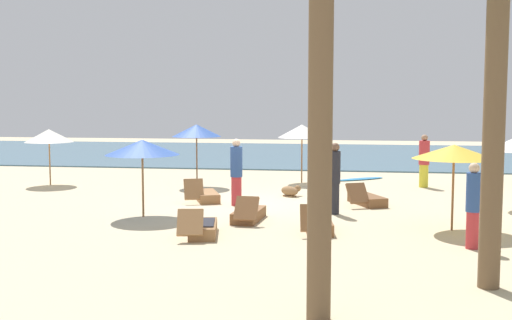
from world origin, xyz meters
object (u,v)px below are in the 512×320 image
(umbrella_6, at_px, (49,136))
(lounger_0, at_px, (318,224))
(person_3, at_px, (236,172))
(lounger_2, at_px, (202,228))
(lounger_3, at_px, (366,199))
(person_0, at_px, (473,205))
(umbrella_4, at_px, (302,131))
(lounger_4, at_px, (206,196))
(umbrella_2, at_px, (197,131))
(person_1, at_px, (335,177))
(umbrella_8, at_px, (142,147))
(umbrella_3, at_px, (454,152))
(surfboard, at_px, (361,179))
(lounger_1, at_px, (248,214))
(person_2, at_px, (424,161))
(dog, at_px, (291,191))

(umbrella_6, height_order, lounger_0, umbrella_6)
(lounger_0, height_order, person_3, person_3)
(lounger_2, xyz_separation_m, lounger_3, (3.81, 4.86, -0.01))
(lounger_2, bearing_deg, person_0, -3.83)
(umbrella_4, height_order, umbrella_6, umbrella_4)
(umbrella_6, relative_size, person_3, 1.04)
(lounger_3, bearing_deg, lounger_4, -179.89)
(umbrella_2, height_order, person_1, umbrella_2)
(umbrella_2, distance_m, lounger_0, 8.72)
(umbrella_8, height_order, lounger_0, umbrella_8)
(lounger_3, relative_size, lounger_4, 1.02)
(lounger_0, bearing_deg, umbrella_3, 11.06)
(umbrella_8, height_order, lounger_4, umbrella_8)
(umbrella_6, distance_m, lounger_3, 11.69)
(person_1, height_order, surfboard, person_1)
(lounger_0, bearing_deg, lounger_4, 132.28)
(lounger_4, bearing_deg, umbrella_3, -26.49)
(lounger_1, relative_size, person_3, 0.87)
(person_3, xyz_separation_m, surfboard, (3.69, 6.56, -0.96))
(person_0, distance_m, person_2, 9.38)
(umbrella_3, bearing_deg, umbrella_4, 117.37)
(umbrella_3, bearing_deg, umbrella_6, 155.14)
(umbrella_6, bearing_deg, lounger_0, -33.82)
(umbrella_3, distance_m, surfboard, 9.69)
(lounger_0, bearing_deg, umbrella_4, 96.92)
(lounger_2, bearing_deg, umbrella_6, 134.50)
(umbrella_4, bearing_deg, person_3, -105.48)
(lounger_2, bearing_deg, lounger_3, 51.89)
(person_3, xyz_separation_m, dog, (1.41, 1.96, -0.82))
(umbrella_8, bearing_deg, lounger_2, -44.73)
(umbrella_3, distance_m, dog, 6.59)
(lounger_0, bearing_deg, lounger_1, 149.93)
(person_0, distance_m, dog, 7.94)
(umbrella_4, bearing_deg, lounger_0, -83.08)
(umbrella_3, height_order, lounger_4, umbrella_3)
(umbrella_2, height_order, lounger_0, umbrella_2)
(lounger_0, bearing_deg, lounger_3, 73.17)
(lounger_0, height_order, lounger_1, lounger_0)
(lounger_1, distance_m, lounger_3, 4.24)
(person_3, bearing_deg, surfboard, 60.63)
(umbrella_8, height_order, lounger_2, umbrella_8)
(umbrella_3, xyz_separation_m, person_1, (-2.82, 1.74, -0.87))
(umbrella_2, relative_size, lounger_0, 1.30)
(umbrella_6, height_order, person_2, umbrella_6)
(person_0, bearing_deg, lounger_3, 111.47)
(umbrella_4, distance_m, lounger_3, 5.55)
(person_2, bearing_deg, umbrella_3, -91.17)
(umbrella_2, bearing_deg, person_1, -43.65)
(person_0, bearing_deg, umbrella_8, 162.83)
(lounger_3, height_order, person_0, person_0)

